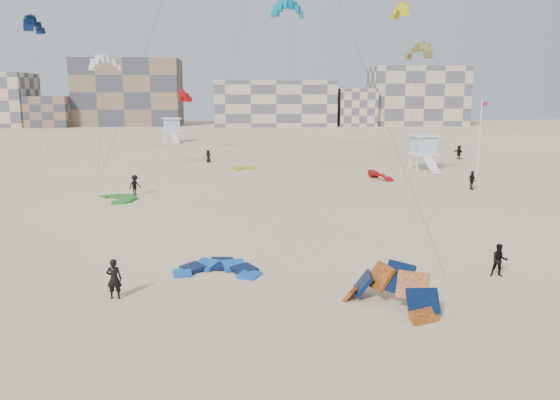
{
  "coord_description": "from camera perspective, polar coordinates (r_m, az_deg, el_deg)",
  "views": [
    {
      "loc": [
        2.31,
        -21.01,
        8.58
      ],
      "look_at": [
        3.94,
        6.0,
        3.31
      ],
      "focal_mm": 35.0,
      "sensor_mm": 36.0,
      "label": 1
    }
  ],
  "objects": [
    {
      "name": "kitesurfer_b",
      "position": [
        28.13,
        21.94,
        -5.88
      ],
      "size": [
        0.89,
        0.77,
        1.59
      ],
      "primitive_type": "imported",
      "rotation": [
        0.0,
        0.0,
        -0.24
      ],
      "color": "black",
      "rests_on": "ground"
    },
    {
      "name": "condo_fill_right",
      "position": [
        151.98,
        7.92,
        9.57
      ],
      "size": [
        10.0,
        10.0,
        10.0
      ],
      "primitive_type": "cube",
      "color": "#BFAC8C",
      "rests_on": "ground"
    },
    {
      "name": "kite_fly_olive",
      "position": [
        54.8,
        14.32,
        14.73
      ],
      "size": [
        4.02,
        3.97,
        12.63
      ],
      "rotation": [
        0.0,
        0.0,
        -1.05
      ],
      "color": "olive",
      "rests_on": "ground"
    },
    {
      "name": "kite_ground_blue",
      "position": [
        27.06,
        -6.55,
        -7.55
      ],
      "size": [
        4.37,
        4.54,
        1.25
      ],
      "primitive_type": null,
      "rotation": [
        0.13,
        0.0,
        -0.15
      ],
      "color": "blue",
      "rests_on": "ground"
    },
    {
      "name": "kite_fly_teal_b",
      "position": [
        75.68,
        0.85,
        19.18
      ],
      "size": [
        5.42,
        5.36,
        19.77
      ],
      "rotation": [
        0.0,
        0.0,
        0.33
      ],
      "color": "#036D89",
      "rests_on": "ground"
    },
    {
      "name": "condo_mid",
      "position": [
        151.23,
        -0.55,
        10.04
      ],
      "size": [
        32.0,
        16.0,
        12.0
      ],
      "primitive_type": "cube",
      "color": "#BFAC8C",
      "rests_on": "ground"
    },
    {
      "name": "condo_fill_left",
      "position": [
        157.99,
        -23.05,
        8.49
      ],
      "size": [
        12.0,
        10.0,
        8.0
      ],
      "primitive_type": "cube",
      "color": "#7B614A",
      "rests_on": "ground"
    },
    {
      "name": "kitesurfer_f",
      "position": [
        76.81,
        18.18,
        4.76
      ],
      "size": [
        1.01,
        1.83,
        1.88
      ],
      "primitive_type": "imported",
      "rotation": [
        0.0,
        0.0,
        -1.3
      ],
      "color": "black",
      "rests_on": "ground"
    },
    {
      "name": "ground",
      "position": [
        22.81,
        -9.19,
        -11.23
      ],
      "size": [
        320.0,
        320.0,
        0.0
      ],
      "primitive_type": "plane",
      "color": "beige",
      "rests_on": "ground"
    },
    {
      "name": "kite_fly_red",
      "position": [
        85.39,
        -9.92,
        10.57
      ],
      "size": [
        6.32,
        10.21,
        8.72
      ],
      "rotation": [
        0.0,
        0.0,
        1.92
      ],
      "color": "#AE0C06",
      "rests_on": "ground"
    },
    {
      "name": "kite_fly_navy",
      "position": [
        78.96,
        -24.34,
        16.24
      ],
      "size": [
        6.25,
        12.24,
        17.42
      ],
      "rotation": [
        0.0,
        0.0,
        1.5
      ],
      "color": "#07193C",
      "rests_on": "ground"
    },
    {
      "name": "kite_ground_red_far",
      "position": [
        56.64,
        10.34,
        2.12
      ],
      "size": [
        4.15,
        4.05,
        2.94
      ],
      "primitive_type": null,
      "rotation": [
        0.62,
        0.0,
        1.96
      ],
      "color": "#AE0C06",
      "rests_on": "ground"
    },
    {
      "name": "kite_ground_orange",
      "position": [
        23.18,
        11.33,
        -10.94
      ],
      "size": [
        5.94,
        5.95,
        4.22
      ],
      "primitive_type": null,
      "rotation": [
        0.95,
        0.0,
        -0.85
      ],
      "color": "orange",
      "rests_on": "ground"
    },
    {
      "name": "condo_west_b",
      "position": [
        158.34,
        -15.51,
        10.78
      ],
      "size": [
        28.0,
        14.0,
        18.0
      ],
      "primitive_type": "cube",
      "color": "#7B614A",
      "rests_on": "ground"
    },
    {
      "name": "lifeguard_tower_near",
      "position": [
        64.41,
        14.73,
        4.79
      ],
      "size": [
        3.06,
        5.61,
        4.03
      ],
      "rotation": [
        0.0,
        0.0,
        0.08
      ],
      "color": "white",
      "rests_on": "ground"
    },
    {
      "name": "condo_east",
      "position": [
        160.27,
        14.1,
        10.49
      ],
      "size": [
        26.0,
        14.0,
        16.0
      ],
      "primitive_type": "cube",
      "color": "#BFAC8C",
      "rests_on": "ground"
    },
    {
      "name": "flagpole",
      "position": [
        60.88,
        20.15,
        6.26
      ],
      "size": [
        0.66,
        0.1,
        8.09
      ],
      "color": "white",
      "rests_on": "ground"
    },
    {
      "name": "kite_ground_green",
      "position": [
        46.99,
        -16.55,
        0.03
      ],
      "size": [
        5.29,
        5.2,
        0.65
      ],
      "primitive_type": null,
      "rotation": [
        0.05,
        0.0,
        -1.08
      ],
      "color": "#1F871A",
      "rests_on": "ground"
    },
    {
      "name": "lifeguard_tower_far",
      "position": [
        100.82,
        -11.23,
        7.16
      ],
      "size": [
        3.89,
        6.43,
        4.37
      ],
      "rotation": [
        0.0,
        0.0,
        0.31
      ],
      "color": "white",
      "rests_on": "ground"
    },
    {
      "name": "kitesurfer_e",
      "position": [
        70.2,
        -7.51,
        4.56
      ],
      "size": [
        0.91,
        0.75,
        1.6
      ],
      "primitive_type": "imported",
      "rotation": [
        0.0,
        0.0,
        -0.36
      ],
      "color": "black",
      "rests_on": "ground"
    },
    {
      "name": "kitesurfer_d",
      "position": [
        52.71,
        19.43,
        1.96
      ],
      "size": [
        0.6,
        1.07,
        1.71
      ],
      "primitive_type": "imported",
      "rotation": [
        0.0,
        0.0,
        1.76
      ],
      "color": "black",
      "rests_on": "ground"
    },
    {
      "name": "kite_fly_grey",
      "position": [
        61.67,
        -17.73,
        13.37
      ],
      "size": [
        4.42,
        8.79,
        11.84
      ],
      "rotation": [
        0.0,
        0.0,
        0.55
      ],
      "color": "white",
      "rests_on": "ground"
    },
    {
      "name": "kitesurfer_c",
      "position": [
        48.43,
        -14.92,
        1.5
      ],
      "size": [
        1.26,
        1.29,
        1.78
      ],
      "primitive_type": "imported",
      "rotation": [
        0.0,
        0.0,
        0.82
      ],
      "color": "black",
      "rests_on": "ground"
    },
    {
      "name": "kite_fly_yellow",
      "position": [
        79.94,
        12.44,
        18.65
      ],
      "size": [
        6.16,
        5.24,
        19.68
      ],
      "rotation": [
        0.0,
        0.0,
        -1.46
      ],
      "color": "#C5C917",
      "rests_on": "ground"
    },
    {
      "name": "kite_ground_yellow",
      "position": [
        63.59,
        -3.73,
        3.24
      ],
      "size": [
        4.48,
        4.54,
        0.58
      ],
      "primitive_type": null,
      "rotation": [
        0.05,
        0.0,
        0.54
      ],
      "color": "#C5C917",
      "rests_on": "ground"
    },
    {
      "name": "kitesurfer_main",
      "position": [
        24.4,
        -16.94,
        -7.88
      ],
      "size": [
        0.64,
        0.42,
        1.76
      ],
      "primitive_type": "imported",
      "rotation": [
        0.0,
        0.0,
        3.14
      ],
      "color": "black",
      "rests_on": "ground"
    }
  ]
}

